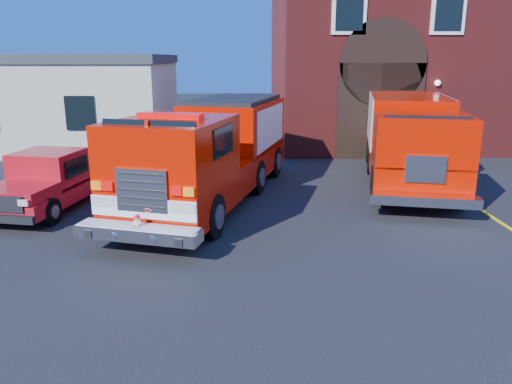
{
  "coord_description": "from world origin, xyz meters",
  "views": [
    {
      "loc": [
        -0.3,
        -11.96,
        4.2
      ],
      "look_at": [
        0.0,
        -1.2,
        1.3
      ],
      "focal_mm": 35.0,
      "sensor_mm": 36.0,
      "label": 1
    }
  ],
  "objects_px": {
    "fire_station": "(425,57)",
    "fire_engine": "(212,151)",
    "secondary_truck": "(410,137)",
    "side_building": "(64,100)",
    "pickup_truck": "(55,180)"
  },
  "relations": [
    {
      "from": "pickup_truck",
      "to": "secondary_truck",
      "type": "distance_m",
      "value": 11.56
    },
    {
      "from": "fire_station",
      "to": "side_building",
      "type": "relative_size",
      "value": 1.49
    },
    {
      "from": "fire_station",
      "to": "secondary_truck",
      "type": "distance_m",
      "value": 10.07
    },
    {
      "from": "fire_engine",
      "to": "secondary_truck",
      "type": "distance_m",
      "value": 7.01
    },
    {
      "from": "fire_station",
      "to": "secondary_truck",
      "type": "bearing_deg",
      "value": -111.27
    },
    {
      "from": "fire_station",
      "to": "fire_engine",
      "type": "distance_m",
      "value": 15.39
    },
    {
      "from": "fire_station",
      "to": "side_building",
      "type": "distance_m",
      "value": 18.13
    },
    {
      "from": "fire_engine",
      "to": "pickup_truck",
      "type": "relative_size",
      "value": 1.86
    },
    {
      "from": "fire_station",
      "to": "fire_engine",
      "type": "height_order",
      "value": "fire_station"
    },
    {
      "from": "side_building",
      "to": "secondary_truck",
      "type": "distance_m",
      "value": 16.57
    },
    {
      "from": "side_building",
      "to": "pickup_truck",
      "type": "distance_m",
      "value": 11.31
    },
    {
      "from": "secondary_truck",
      "to": "pickup_truck",
      "type": "bearing_deg",
      "value": -166.54
    },
    {
      "from": "side_building",
      "to": "secondary_truck",
      "type": "height_order",
      "value": "side_building"
    },
    {
      "from": "pickup_truck",
      "to": "secondary_truck",
      "type": "height_order",
      "value": "secondary_truck"
    },
    {
      "from": "secondary_truck",
      "to": "fire_station",
      "type": "bearing_deg",
      "value": 68.73
    }
  ]
}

